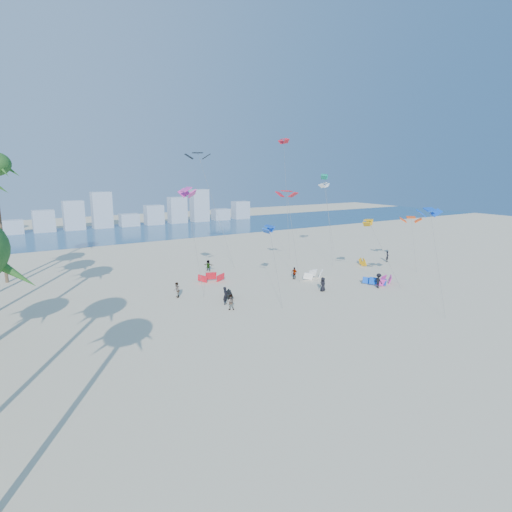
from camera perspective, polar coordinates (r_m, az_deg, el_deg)
ground at (r=32.03m, az=10.81°, el=-13.43°), size 220.00×220.00×0.00m
ocean at (r=96.24m, az=-19.40°, el=2.85°), size 220.00×220.00×0.00m
kitesurfer_near at (r=43.19m, az=-4.13°, el=-5.33°), size 0.78×0.77×1.82m
kitesurfer_mid at (r=41.59m, az=-3.45°, el=-6.18°), size 0.94×0.87×1.55m
kitesurfers_far at (r=51.51m, az=4.62°, el=-2.67°), size 33.94×19.21×1.73m
grounded_kites at (r=52.64m, az=7.65°, el=-2.81°), size 25.81×14.43×1.04m
flying_kites at (r=55.24m, az=4.80°, el=9.56°), size 33.17×35.81×18.52m
distant_skyline at (r=105.39m, az=-21.33°, el=5.10°), size 85.00×3.00×8.40m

